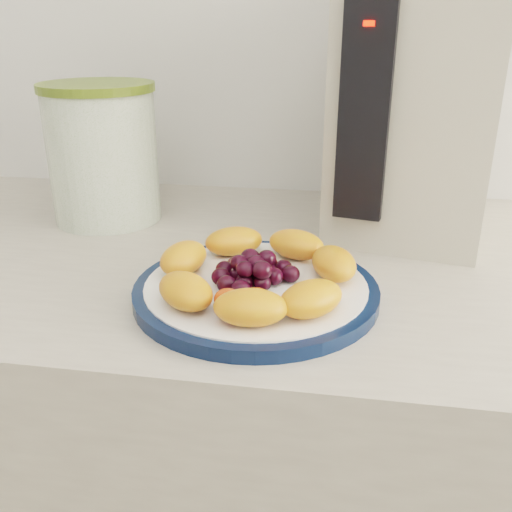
# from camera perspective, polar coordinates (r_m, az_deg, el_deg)

# --- Properties ---
(counter) EXTENTS (3.50, 0.60, 0.90)m
(counter) POSITION_cam_1_polar(r_m,az_deg,el_deg) (1.02, 3.73, -23.91)
(counter) COLOR #B5AC9B
(counter) RESTS_ON floor
(plate_rim) EXTENTS (0.27, 0.27, 0.01)m
(plate_rim) POSITION_cam_1_polar(r_m,az_deg,el_deg) (0.64, -0.00, -3.53)
(plate_rim) COLOR #0C1D3D
(plate_rim) RESTS_ON counter
(plate_face) EXTENTS (0.25, 0.25, 0.02)m
(plate_face) POSITION_cam_1_polar(r_m,az_deg,el_deg) (0.64, -0.00, -3.45)
(plate_face) COLOR white
(plate_face) RESTS_ON counter
(canister) EXTENTS (0.20, 0.20, 0.19)m
(canister) POSITION_cam_1_polar(r_m,az_deg,el_deg) (0.89, -15.01, 9.49)
(canister) COLOR #335F10
(canister) RESTS_ON counter
(canister_lid) EXTENTS (0.20, 0.20, 0.01)m
(canister_lid) POSITION_cam_1_polar(r_m,az_deg,el_deg) (0.88, -15.70, 15.97)
(canister_lid) COLOR #5A6B23
(canister_lid) RESTS_ON canister
(appliance_body) EXTENTS (0.25, 0.32, 0.35)m
(appliance_body) POSITION_cam_1_polar(r_m,az_deg,el_deg) (0.86, 16.09, 14.40)
(appliance_body) COLOR beige
(appliance_body) RESTS_ON counter
(appliance_panel) EXTENTS (0.06, 0.03, 0.26)m
(appliance_panel) POSITION_cam_1_polar(r_m,az_deg,el_deg) (0.72, 10.79, 13.81)
(appliance_panel) COLOR black
(appliance_panel) RESTS_ON appliance_body
(appliance_led) EXTENTS (0.01, 0.01, 0.01)m
(appliance_led) POSITION_cam_1_polar(r_m,az_deg,el_deg) (0.70, 11.25, 21.86)
(appliance_led) COLOR #FF0C05
(appliance_led) RESTS_ON appliance_panel
(fruit_plate) EXTENTS (0.24, 0.23, 0.03)m
(fruit_plate) POSITION_cam_1_polar(r_m,az_deg,el_deg) (0.62, -0.10, -1.54)
(fruit_plate) COLOR orange
(fruit_plate) RESTS_ON plate_face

